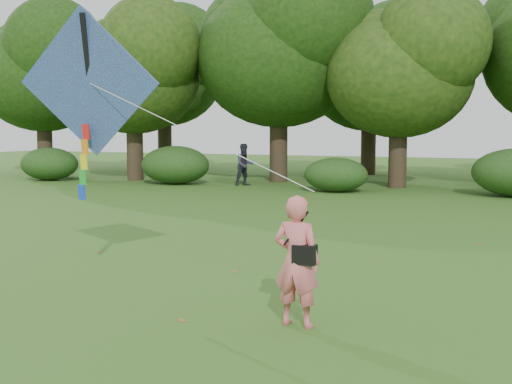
% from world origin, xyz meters
% --- Properties ---
extents(ground, '(100.00, 100.00, 0.00)m').
position_xyz_m(ground, '(0.00, 0.00, 0.00)').
color(ground, '#265114').
rests_on(ground, ground).
extents(man_kite_flyer, '(0.67, 0.47, 1.77)m').
position_xyz_m(man_kite_flyer, '(0.38, -0.63, 0.88)').
color(man_kite_flyer, '#E46B70').
rests_on(man_kite_flyer, ground).
extents(bystander_left, '(1.16, 1.18, 1.92)m').
position_xyz_m(bystander_left, '(-8.62, 18.27, 0.96)').
color(bystander_left, '#282836').
rests_on(bystander_left, ground).
extents(crossbody_bag, '(0.43, 0.20, 0.71)m').
position_xyz_m(crossbody_bag, '(0.50, -0.66, 1.00)').
color(crossbody_bag, black).
rests_on(crossbody_bag, ground).
extents(flying_kite, '(5.56, 1.50, 3.22)m').
position_xyz_m(flying_kite, '(-3.67, 0.39, 3.36)').
color(flying_kite, '#2733AB').
rests_on(flying_kite, ground).
extents(tree_line, '(54.70, 15.30, 9.48)m').
position_xyz_m(tree_line, '(1.67, 22.88, 5.60)').
color(tree_line, '#3A2D1E').
rests_on(tree_line, ground).
extents(shrub_band, '(39.15, 3.22, 1.88)m').
position_xyz_m(shrub_band, '(-0.72, 17.60, 0.86)').
color(shrub_band, '#264919').
rests_on(shrub_band, ground).
extents(fallen_leaves, '(11.00, 12.32, 0.01)m').
position_xyz_m(fallen_leaves, '(-0.68, 3.89, 0.01)').
color(fallen_leaves, '#915B27').
rests_on(fallen_leaves, ground).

